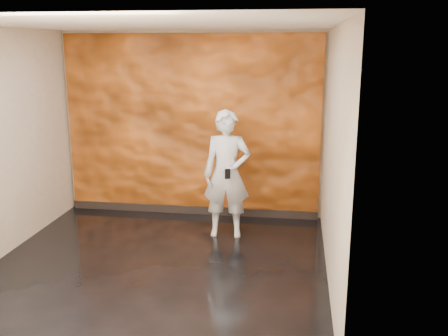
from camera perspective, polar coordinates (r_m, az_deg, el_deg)
room at (r=5.75m, az=-7.90°, el=1.89°), size 4.02×4.02×2.81m
feature_wall at (r=7.62m, az=-3.76°, el=4.76°), size 3.90×0.06×2.75m
baseboard at (r=7.90m, az=-3.67°, el=-4.79°), size 3.90×0.04×0.12m
man at (r=6.78m, az=0.33°, el=-0.71°), size 0.67×0.47×1.75m
phone at (r=6.53m, az=0.40°, el=-0.67°), size 0.07×0.04×0.14m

